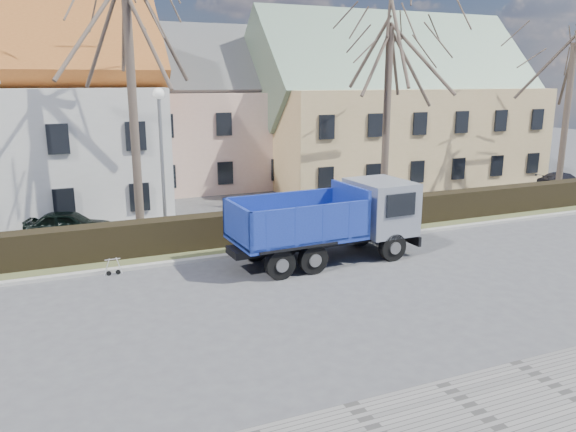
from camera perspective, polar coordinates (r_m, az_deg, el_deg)
name	(u,v)px	position (r m, az deg, el deg)	size (l,w,h in m)	color
ground	(253,303)	(17.23, -3.58, -8.78)	(120.00, 120.00, 0.00)	#4B4B4E
curb_far	(212,258)	(21.34, -7.74, -4.21)	(80.00, 0.30, 0.12)	#A8A69D
grass_strip	(201,247)	(22.82, -8.82, -3.08)	(80.00, 3.00, 0.10)	#4F5630
hedge	(202,233)	(22.47, -8.75, -1.75)	(60.00, 0.90, 1.30)	black
building_pink	(205,121)	(36.32, -8.39, 9.51)	(10.80, 8.80, 8.00)	beige
building_yellow	(393,115)	(38.51, 10.62, 10.03)	(18.80, 10.80, 8.50)	tan
tree_1	(132,86)	(23.75, -15.61, 12.61)	(9.20, 9.20, 12.65)	brown
tree_2	(387,102)	(28.06, 10.05, 11.31)	(8.00, 8.00, 11.00)	brown
tree_3	(568,104)	(36.02, 26.54, 10.16)	(7.60, 7.60, 10.45)	brown
dump_truck	(319,223)	(20.56, 3.18, -0.72)	(7.33, 2.72, 2.93)	navy
streetlight	(163,168)	(22.65, -12.63, 4.74)	(0.50, 0.50, 6.35)	gray
cart_frame	(107,267)	(20.29, -17.94, -4.93)	(0.73, 0.41, 0.66)	silver
parked_car_a	(69,225)	(25.43, -21.38, -0.84)	(1.43, 3.55, 1.21)	black
parked_car_b	(562,181)	(38.30, 26.08, 3.23)	(1.48, 3.65, 1.06)	black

